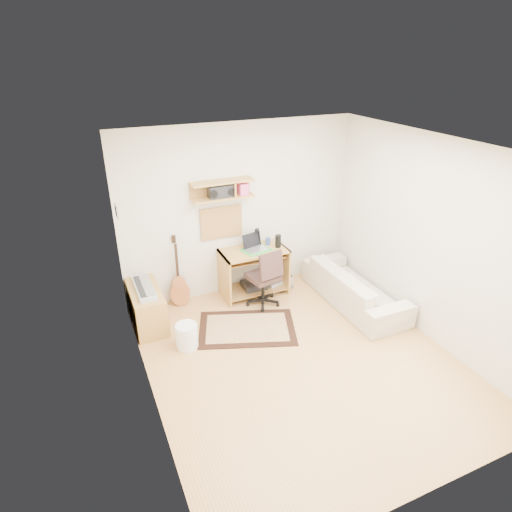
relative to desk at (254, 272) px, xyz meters
name	(u,v)px	position (x,y,z in m)	size (l,w,h in m)	color
floor	(301,360)	(-0.11, -1.73, -0.38)	(3.60, 4.00, 0.01)	tan
ceiling	(313,149)	(-0.11, -1.73, 2.23)	(3.60, 4.00, 0.01)	white
back_wall	(239,211)	(-0.11, 0.28, 0.93)	(3.60, 0.01, 2.60)	beige
left_wall	(142,302)	(-1.91, -1.73, 0.93)	(0.01, 4.00, 2.60)	beige
right_wall	(431,241)	(1.70, -1.73, 0.93)	(0.01, 4.00, 2.60)	beige
wall_shelf	(223,190)	(-0.41, 0.15, 1.32)	(0.90, 0.25, 0.26)	#BE8D43
cork_board	(221,222)	(-0.41, 0.25, 0.79)	(0.64, 0.03, 0.49)	#AD7C56
wall_photo	(117,211)	(-1.90, -0.23, 1.34)	(0.02, 0.20, 0.15)	#4C8CBF
desk	(254,272)	(0.00, 0.00, 0.00)	(1.00, 0.55, 0.75)	#BE8D43
laptop	(256,243)	(0.03, -0.02, 0.50)	(0.32, 0.32, 0.24)	silver
speaker	(278,241)	(0.38, -0.05, 0.47)	(0.09, 0.09, 0.20)	black
desk_lamp	(258,236)	(0.14, 0.14, 0.52)	(0.10, 0.10, 0.30)	black
pencil_cup	(268,241)	(0.28, 0.10, 0.43)	(0.08, 0.08, 0.11)	navy
boombox	(221,191)	(-0.44, 0.15, 1.30)	(0.36, 0.16, 0.18)	black
rug	(247,328)	(-0.47, -0.84, -0.37)	(1.31, 0.87, 0.02)	#C9B987
task_chair	(263,277)	(0.00, -0.34, 0.09)	(0.47, 0.47, 0.93)	#35231F
cabinet	(147,307)	(-1.69, -0.18, -0.10)	(0.40, 0.90, 0.55)	#BE8D43
music_keyboard	(144,288)	(-1.69, -0.18, 0.21)	(0.22, 0.71, 0.06)	#B2B5BA
guitar	(178,272)	(-1.14, 0.13, 0.18)	(0.29, 0.18, 1.10)	#B96839
waste_basket	(187,336)	(-1.33, -0.90, -0.21)	(0.28, 0.28, 0.34)	white
printer	(275,281)	(0.41, 0.08, -0.29)	(0.46, 0.36, 0.17)	#A5A8AA
sofa	(355,281)	(1.27, -0.86, -0.01)	(1.87, 0.55, 0.73)	beige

